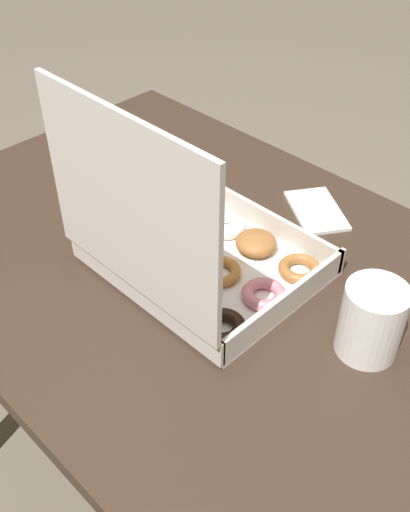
# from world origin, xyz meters

# --- Properties ---
(ground_plane) EXTENTS (8.00, 8.00, 0.00)m
(ground_plane) POSITION_xyz_m (0.00, 0.00, 0.00)
(ground_plane) COLOR #6B6054
(dining_table) EXTENTS (1.01, 0.72, 0.76)m
(dining_table) POSITION_xyz_m (0.00, 0.00, 0.63)
(dining_table) COLOR #38281E
(dining_table) RESTS_ON ground_plane
(donut_box) EXTENTS (0.32, 0.28, 0.32)m
(donut_box) POSITION_xyz_m (-0.04, 0.04, 0.82)
(donut_box) COLOR white
(donut_box) RESTS_ON dining_table
(coffee_mug) EXTENTS (0.08, 0.08, 0.11)m
(coffee_mug) POSITION_xyz_m (-0.32, -0.03, 0.81)
(coffee_mug) COLOR white
(coffee_mug) RESTS_ON dining_table
(paper_napkin) EXTENTS (0.15, 0.14, 0.01)m
(paper_napkin) POSITION_xyz_m (-0.08, -0.24, 0.76)
(paper_napkin) COLOR white
(paper_napkin) RESTS_ON dining_table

